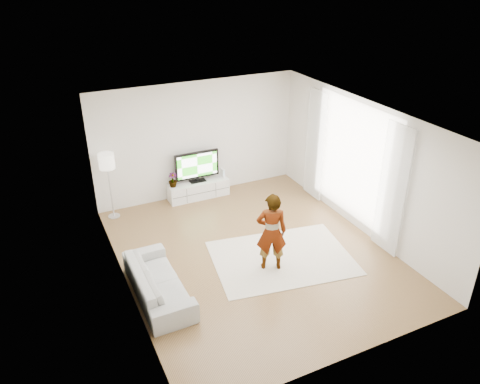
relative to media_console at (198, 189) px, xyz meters
name	(u,v)px	position (x,y,z in m)	size (l,w,h in m)	color
floor	(254,254)	(0.12, -2.76, -0.21)	(6.00, 6.00, 0.00)	olive
ceiling	(256,118)	(0.12, -2.76, 2.59)	(6.00, 6.00, 0.00)	white
wall_left	(120,220)	(-2.38, -2.76, 1.19)	(0.02, 6.00, 2.80)	silver
wall_right	(363,168)	(2.62, -2.76, 1.19)	(0.02, 6.00, 2.80)	silver
wall_back	(197,140)	(0.12, 0.24, 1.19)	(5.00, 0.02, 2.80)	silver
wall_front	(357,282)	(0.12, -5.76, 1.19)	(5.00, 0.02, 2.80)	silver
window	(353,160)	(2.60, -2.46, 1.24)	(0.01, 2.60, 2.50)	white
curtain_near	(392,190)	(2.52, -3.76, 1.14)	(0.04, 0.70, 2.60)	white
curtain_far	(315,145)	(2.52, -1.16, 1.14)	(0.04, 0.70, 2.60)	white
media_console	(198,189)	(0.00, 0.00, 0.00)	(1.49, 0.42, 0.42)	white
television	(197,166)	(0.00, 0.03, 0.62)	(1.09, 0.21, 0.76)	black
game_console	(223,173)	(0.65, 0.00, 0.32)	(0.07, 0.16, 0.21)	white
potted_plant	(173,180)	(-0.63, 0.00, 0.38)	(0.20, 0.20, 0.35)	#3F7238
rug	(282,258)	(0.54, -3.14, -0.20)	(2.67, 1.92, 0.01)	beige
player	(271,232)	(0.19, -3.30, 0.58)	(0.57, 0.37, 1.55)	#334772
sofa	(158,281)	(-1.96, -3.17, 0.08)	(1.98, 0.77, 0.58)	beige
floor_lamp	(107,164)	(-2.08, -0.06, 1.09)	(0.34, 0.34, 1.53)	silver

